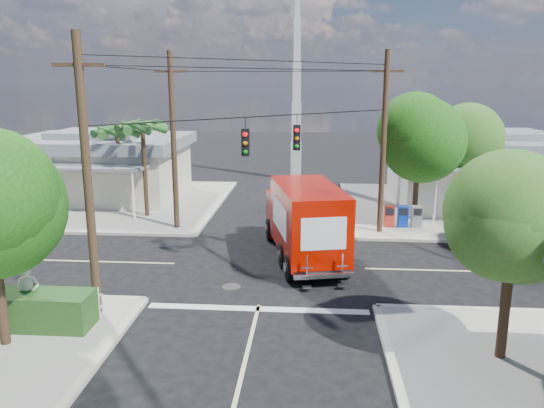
# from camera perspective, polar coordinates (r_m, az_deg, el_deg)

# --- Properties ---
(ground) EXTENTS (120.00, 120.00, 0.00)m
(ground) POSITION_cam_1_polar(r_m,az_deg,el_deg) (22.28, -0.39, -6.68)
(ground) COLOR black
(ground) RESTS_ON ground
(sidewalk_ne) EXTENTS (14.12, 14.12, 0.14)m
(sidewalk_ne) POSITION_cam_1_polar(r_m,az_deg,el_deg) (33.89, 19.88, -0.45)
(sidewalk_ne) COLOR #9F9A90
(sidewalk_ne) RESTS_ON ground
(sidewalk_nw) EXTENTS (14.12, 14.12, 0.14)m
(sidewalk_nw) POSITION_cam_1_polar(r_m,az_deg,el_deg) (35.00, -16.90, 0.18)
(sidewalk_nw) COLOR #9F9A90
(sidewalk_nw) RESTS_ON ground
(road_markings) EXTENTS (32.00, 32.00, 0.01)m
(road_markings) POSITION_cam_1_polar(r_m,az_deg,el_deg) (20.90, -0.73, -8.03)
(road_markings) COLOR beige
(road_markings) RESTS_ON ground
(building_ne) EXTENTS (11.80, 10.20, 4.50)m
(building_ne) POSITION_cam_1_polar(r_m,az_deg,el_deg) (34.97, 22.26, 3.51)
(building_ne) COLOR silver
(building_ne) RESTS_ON sidewalk_ne
(building_nw) EXTENTS (10.80, 10.20, 4.30)m
(building_nw) POSITION_cam_1_polar(r_m,az_deg,el_deg) (36.47, -17.88, 4.06)
(building_nw) COLOR beige
(building_nw) RESTS_ON sidewalk_nw
(radio_tower) EXTENTS (0.80, 0.80, 17.00)m
(radio_tower) POSITION_cam_1_polar(r_m,az_deg,el_deg) (40.96, 2.66, 10.40)
(radio_tower) COLOR silver
(radio_tower) RESTS_ON ground
(tree_ne_front) EXTENTS (4.21, 4.14, 6.66)m
(tree_ne_front) POSITION_cam_1_polar(r_m,az_deg,el_deg) (28.32, 15.58, 6.99)
(tree_ne_front) COLOR #422D1C
(tree_ne_front) RESTS_ON sidewalk_ne
(tree_ne_back) EXTENTS (3.77, 3.66, 5.82)m
(tree_ne_back) POSITION_cam_1_polar(r_m,az_deg,el_deg) (31.10, 19.47, 6.15)
(tree_ne_back) COLOR #422D1C
(tree_ne_back) RESTS_ON sidewalk_ne
(tree_se) EXTENTS (3.67, 3.54, 5.62)m
(tree_se) POSITION_cam_1_polar(r_m,az_deg,el_deg) (15.04, 24.71, -1.54)
(tree_se) COLOR #422D1C
(tree_se) RESTS_ON sidewalk_se
(palm_nw_front) EXTENTS (3.01, 3.08, 5.59)m
(palm_nw_front) POSITION_cam_1_polar(r_m,az_deg,el_deg) (29.97, -13.76, 7.93)
(palm_nw_front) COLOR #422D1C
(palm_nw_front) RESTS_ON sidewalk_nw
(palm_nw_back) EXTENTS (3.01, 3.08, 5.19)m
(palm_nw_back) POSITION_cam_1_polar(r_m,az_deg,el_deg) (32.07, -16.33, 7.43)
(palm_nw_back) COLOR #422D1C
(palm_nw_back) RESTS_ON sidewalk_nw
(utility_poles) EXTENTS (12.00, 10.68, 9.00)m
(utility_poles) POSITION_cam_1_polar(r_m,az_deg,el_deg) (22.93, -4.05, 5.88)
(utility_poles) COLOR #473321
(utility_poles) RESTS_ON ground
(picket_fence) EXTENTS (5.94, 0.06, 1.00)m
(picket_fence) POSITION_cam_1_polar(r_m,az_deg,el_deg) (19.29, -26.03, -9.11)
(picket_fence) COLOR silver
(picket_fence) RESTS_ON sidewalk_sw
(vending_boxes) EXTENTS (1.90, 0.50, 1.10)m
(vending_boxes) POSITION_cam_1_polar(r_m,az_deg,el_deg) (28.35, 13.89, -1.29)
(vending_boxes) COLOR red
(vending_boxes) RESTS_ON sidewalk_ne
(delivery_truck) EXTENTS (3.89, 7.98, 3.32)m
(delivery_truck) POSITION_cam_1_polar(r_m,az_deg,el_deg) (22.84, 3.50, -1.77)
(delivery_truck) COLOR black
(delivery_truck) RESTS_ON ground
(parked_car) EXTENTS (5.58, 2.69, 1.53)m
(parked_car) POSITION_cam_1_polar(r_m,az_deg,el_deg) (27.01, 24.86, -2.68)
(parked_car) COLOR silver
(parked_car) RESTS_ON ground
(pedestrian) EXTENTS (0.80, 0.67, 1.86)m
(pedestrian) POSITION_cam_1_polar(r_m,az_deg,el_deg) (18.31, -24.73, -8.84)
(pedestrian) COLOR beige
(pedestrian) RESTS_ON sidewalk_sw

